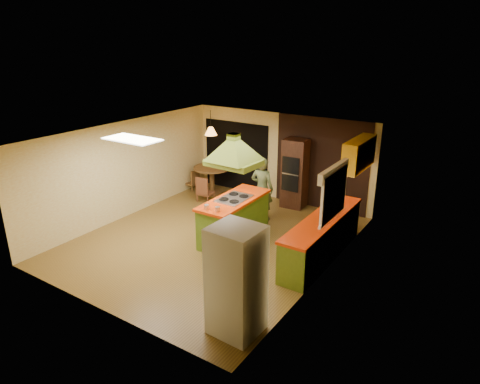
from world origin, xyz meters
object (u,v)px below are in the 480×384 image
Objects in this scene: wall_oven at (295,173)px; dining_table at (212,175)px; kitchen_island at (234,219)px; man at (262,189)px; canister_large at (340,197)px; refrigerator at (236,281)px.

wall_oven is 2.61m from dining_table.
man is (-0.05, 1.35, 0.32)m from kitchen_island.
canister_large is (2.02, 1.33, 0.53)m from kitchen_island.
refrigerator reaches higher than canister_large.
dining_table is at bearing 132.33° from refrigerator.
kitchen_island is 3.36m from refrigerator.
man is at bearing 179.27° from canister_large.
refrigerator is at bearing -55.82° from kitchen_island.
canister_large reaches higher than dining_table.
dining_table is (-2.55, -0.39, -0.38)m from wall_oven.
kitchen_island is at bearing 126.79° from refrigerator.
wall_oven reaches higher than refrigerator.
refrigerator is 5.61m from wall_oven.
canister_large is (2.07, -0.03, 0.21)m from man.
man is at bearing -107.20° from wall_oven.
kitchen_island is at bearing -44.05° from dining_table.
dining_table is at bearing 135.50° from kitchen_island.
dining_table is (-2.25, 0.87, -0.25)m from man.
wall_oven reaches higher than kitchen_island.
man is 2.43m from dining_table.
canister_large is (0.12, 4.08, 0.13)m from refrigerator.
kitchen_island is 2.67m from wall_oven.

